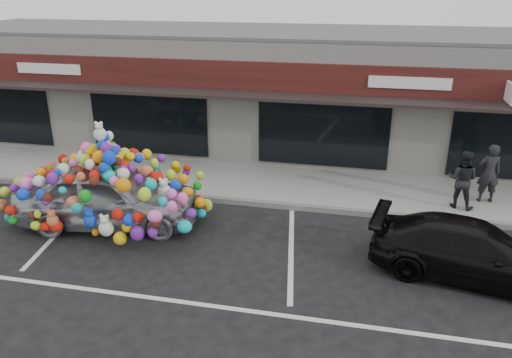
% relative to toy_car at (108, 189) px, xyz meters
% --- Properties ---
extents(ground, '(90.00, 90.00, 0.00)m').
position_rel_toy_car_xyz_m(ground, '(2.05, -0.59, -0.98)').
color(ground, black).
rests_on(ground, ground).
extents(shop_building, '(24.00, 7.20, 4.31)m').
position_rel_toy_car_xyz_m(shop_building, '(2.05, 7.86, 1.18)').
color(shop_building, white).
rests_on(shop_building, ground).
extents(sidewalk, '(26.00, 3.00, 0.15)m').
position_rel_toy_car_xyz_m(sidewalk, '(2.05, 3.41, -0.90)').
color(sidewalk, gray).
rests_on(sidewalk, ground).
extents(kerb, '(26.00, 0.18, 0.16)m').
position_rel_toy_car_xyz_m(kerb, '(2.05, 1.91, -0.90)').
color(kerb, slate).
rests_on(kerb, ground).
extents(parking_stripe_left, '(0.73, 4.37, 0.01)m').
position_rel_toy_car_xyz_m(parking_stripe_left, '(-1.15, -0.39, -0.98)').
color(parking_stripe_left, silver).
rests_on(parking_stripe_left, ground).
extents(parking_stripe_mid, '(0.73, 4.37, 0.01)m').
position_rel_toy_car_xyz_m(parking_stripe_mid, '(4.85, -0.39, -0.98)').
color(parking_stripe_mid, silver).
rests_on(parking_stripe_mid, ground).
extents(lane_line, '(14.00, 0.12, 0.01)m').
position_rel_toy_car_xyz_m(lane_line, '(4.05, -2.89, -0.98)').
color(lane_line, silver).
rests_on(lane_line, ground).
extents(toy_car, '(3.35, 5.22, 2.89)m').
position_rel_toy_car_xyz_m(toy_car, '(0.00, 0.00, 0.00)').
color(toy_car, silver).
rests_on(toy_car, ground).
extents(black_sedan, '(2.48, 4.50, 1.24)m').
position_rel_toy_car_xyz_m(black_sedan, '(8.77, -0.66, -0.36)').
color(black_sedan, black).
rests_on(black_sedan, ground).
extents(pedestrian_a, '(0.67, 0.49, 1.69)m').
position_rel_toy_car_xyz_m(pedestrian_a, '(9.82, 3.29, 0.02)').
color(pedestrian_a, black).
rests_on(pedestrian_a, sidewalk).
extents(pedestrian_b, '(0.95, 0.85, 1.63)m').
position_rel_toy_car_xyz_m(pedestrian_b, '(9.04, 2.73, -0.01)').
color(pedestrian_b, black).
rests_on(pedestrian_b, sidewalk).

